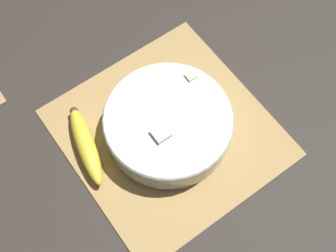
# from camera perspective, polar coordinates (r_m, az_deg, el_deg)

# --- Properties ---
(ground_plane) EXTENTS (6.00, 6.00, 0.00)m
(ground_plane) POSITION_cam_1_polar(r_m,az_deg,el_deg) (0.99, 0.00, -0.82)
(ground_plane) COLOR #2D2823
(bamboo_mat_center) EXTENTS (0.42, 0.41, 0.01)m
(bamboo_mat_center) POSITION_cam_1_polar(r_m,az_deg,el_deg) (0.99, 0.00, -0.75)
(bamboo_mat_center) COLOR #A8844C
(bamboo_mat_center) RESTS_ON ground_plane
(fruit_salad_bowl) EXTENTS (0.26, 0.26, 0.08)m
(fruit_salad_bowl) POSITION_cam_1_polar(r_m,az_deg,el_deg) (0.95, 0.02, 0.30)
(fruit_salad_bowl) COLOR silver
(fruit_salad_bowl) RESTS_ON bamboo_mat_center
(whole_banana) EXTENTS (0.18, 0.08, 0.04)m
(whole_banana) POSITION_cam_1_polar(r_m,az_deg,el_deg) (0.96, -10.00, -2.30)
(whole_banana) COLOR yellow
(whole_banana) RESTS_ON bamboo_mat_center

